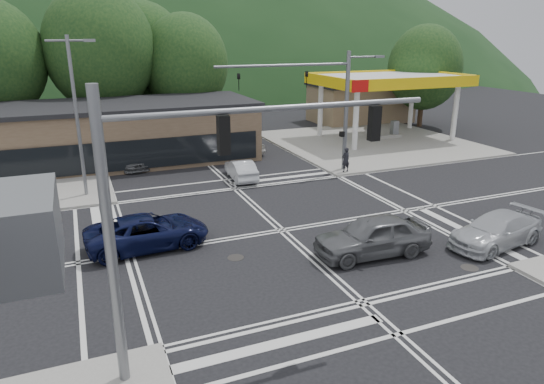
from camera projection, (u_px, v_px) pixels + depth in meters
name	position (u px, v px, depth m)	size (l,w,h in m)	color
ground	(282.00, 230.00, 23.38)	(120.00, 120.00, 0.00)	black
sidewalk_ne	(372.00, 142.00, 41.96)	(16.00, 16.00, 0.15)	gray
gas_station_canopy	(389.00, 82.00, 42.00)	(12.32, 8.34, 5.75)	silver
convenience_store	(360.00, 104.00, 51.98)	(10.00, 6.00, 3.80)	#846B4F
commercial_row	(86.00, 137.00, 34.82)	(24.00, 8.00, 4.00)	brown
hill_north	(113.00, 78.00, 102.51)	(252.00, 126.00, 140.00)	#193718
tree_n_b	(100.00, 50.00, 39.90)	(9.00, 9.00, 12.98)	#382619
tree_n_c	(185.00, 64.00, 42.82)	(7.60, 7.60, 10.87)	#382619
tree_n_e	(143.00, 55.00, 45.06)	(8.40, 8.40, 11.98)	#382619
tree_ne	(425.00, 68.00, 47.80)	(7.20, 7.20, 9.99)	#382619
streetlight_nw	(77.00, 110.00, 26.68)	(2.50, 0.25, 9.00)	slate
signal_mast_ne	(330.00, 98.00, 31.52)	(11.65, 0.30, 8.00)	slate
signal_mast_sw	(180.00, 196.00, 12.28)	(9.14, 0.28, 8.00)	slate
car_blue_west	(148.00, 232.00, 21.34)	(2.46, 5.34, 1.48)	#0C1035
car_grey_center	(372.00, 236.00, 20.59)	(2.03, 5.06, 1.72)	#5B5D60
car_silver_east	(496.00, 230.00, 21.59)	(1.99, 4.89, 1.42)	#B8BBC0
car_queue_a	(241.00, 170.00, 31.46)	(1.36, 3.89, 1.28)	silver
car_queue_b	(247.00, 144.00, 38.60)	(1.60, 3.98, 1.36)	silver
car_northbound	(129.00, 158.00, 34.33)	(1.87, 4.60, 1.33)	#525456
pedestrian	(346.00, 160.00, 32.53)	(0.60, 0.40, 1.66)	black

